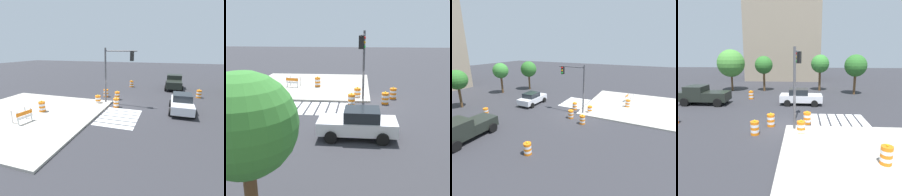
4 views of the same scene
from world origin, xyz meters
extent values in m
plane|color=#2D2D33|center=(0.00, 0.00, 0.00)|extent=(120.00, 120.00, 0.00)
cube|color=#ADA89E|center=(6.00, -6.00, 0.07)|extent=(12.00, 12.00, 0.15)
cube|color=silver|center=(2.12, 1.80, 0.01)|extent=(0.60, 3.20, 0.02)
cube|color=silver|center=(2.88, 1.80, 0.01)|extent=(0.60, 3.20, 0.02)
cube|color=silver|center=(3.62, 1.80, 0.01)|extent=(0.60, 3.20, 0.02)
cube|color=silver|center=(4.38, 1.80, 0.01)|extent=(0.60, 3.20, 0.02)
cube|color=silver|center=(5.12, 1.80, 0.01)|extent=(0.60, 3.20, 0.02)
cube|color=silver|center=(5.88, 1.80, 0.01)|extent=(0.60, 3.20, 0.02)
cube|color=silver|center=(0.98, 6.82, 0.68)|extent=(4.32, 1.89, 0.70)
cube|color=#1E2328|center=(0.73, 6.82, 1.33)|extent=(1.92, 1.62, 0.60)
cylinder|color=black|center=(2.34, 7.75, 0.33)|extent=(0.66, 0.25, 0.66)
cylinder|color=black|center=(2.32, 5.85, 0.33)|extent=(0.66, 0.25, 0.66)
cylinder|color=black|center=(-0.36, 7.78, 0.33)|extent=(0.66, 0.25, 0.66)
cylinder|color=black|center=(-0.38, 5.88, 0.33)|extent=(0.66, 0.25, 0.66)
cube|color=black|center=(-7.73, 6.27, 0.87)|extent=(2.52, 2.03, 0.90)
cube|color=black|center=(-9.83, 6.29, 1.17)|extent=(1.92, 2.02, 1.50)
cube|color=black|center=(-10.93, 6.30, 0.87)|extent=(1.42, 1.92, 0.90)
cylinder|color=black|center=(-10.64, 5.28, 0.42)|extent=(0.84, 0.31, 0.84)
cylinder|color=black|center=(-10.62, 7.32, 0.42)|extent=(0.84, 0.31, 0.84)
cylinder|color=black|center=(-7.24, 5.24, 0.42)|extent=(0.84, 0.31, 0.84)
cylinder|color=black|center=(-7.22, 7.28, 0.42)|extent=(0.84, 0.31, 0.84)
cylinder|color=orange|center=(-4.82, 9.02, 0.09)|extent=(0.56, 0.56, 0.18)
cylinder|color=white|center=(-4.82, 9.02, 0.27)|extent=(0.56, 0.56, 0.18)
cylinder|color=orange|center=(-4.82, 9.02, 0.45)|extent=(0.56, 0.56, 0.18)
cylinder|color=white|center=(-4.82, 9.02, 0.63)|extent=(0.56, 0.56, 0.18)
cylinder|color=orange|center=(-4.82, 9.02, 0.81)|extent=(0.56, 0.56, 0.18)
sphere|color=yellow|center=(-4.82, 9.02, 0.96)|extent=(0.12, 0.12, 0.12)
cylinder|color=orange|center=(-8.53, 0.26, 0.09)|extent=(0.56, 0.56, 0.18)
cylinder|color=white|center=(-8.53, 0.26, 0.27)|extent=(0.56, 0.56, 0.18)
cylinder|color=orange|center=(-8.53, 0.26, 0.45)|extent=(0.56, 0.56, 0.18)
cylinder|color=white|center=(-8.53, 0.26, 0.63)|extent=(0.56, 0.56, 0.18)
cylinder|color=orange|center=(-8.53, 0.26, 0.81)|extent=(0.56, 0.56, 0.18)
sphere|color=yellow|center=(-8.53, 0.26, 0.96)|extent=(0.12, 0.12, 0.12)
cylinder|color=orange|center=(-1.95, -1.49, 0.09)|extent=(0.56, 0.56, 0.18)
cylinder|color=white|center=(-1.95, -1.49, 0.27)|extent=(0.56, 0.56, 0.18)
cylinder|color=orange|center=(-1.95, -1.49, 0.45)|extent=(0.56, 0.56, 0.18)
cylinder|color=white|center=(-1.95, -1.49, 0.63)|extent=(0.56, 0.56, 0.18)
cylinder|color=orange|center=(-1.95, -1.49, 0.81)|extent=(0.56, 0.56, 0.18)
sphere|color=yellow|center=(-1.95, -1.49, 0.96)|extent=(0.12, 0.12, 0.12)
cylinder|color=orange|center=(-1.14, 0.15, 0.09)|extent=(0.56, 0.56, 0.18)
cylinder|color=white|center=(-1.14, 0.15, 0.27)|extent=(0.56, 0.56, 0.18)
cylinder|color=orange|center=(-1.14, 0.15, 0.45)|extent=(0.56, 0.56, 0.18)
cylinder|color=white|center=(-1.14, 0.15, 0.63)|extent=(0.56, 0.56, 0.18)
cylinder|color=orange|center=(-1.14, 0.15, 0.81)|extent=(0.56, 0.56, 0.18)
sphere|color=yellow|center=(-1.14, 0.15, 0.96)|extent=(0.12, 0.12, 0.12)
cylinder|color=orange|center=(1.07, -1.28, 0.09)|extent=(0.56, 0.56, 0.18)
cylinder|color=white|center=(1.07, -1.28, 0.27)|extent=(0.56, 0.56, 0.18)
cylinder|color=orange|center=(1.07, -1.28, 0.45)|extent=(0.56, 0.56, 0.18)
cylinder|color=white|center=(1.07, -1.28, 0.63)|extent=(0.56, 0.56, 0.18)
cylinder|color=orange|center=(1.07, -1.28, 0.81)|extent=(0.56, 0.56, 0.18)
sphere|color=yellow|center=(1.07, -1.28, 0.96)|extent=(0.12, 0.12, 0.12)
cylinder|color=orange|center=(1.50, 0.81, 0.09)|extent=(0.56, 0.56, 0.18)
cylinder|color=white|center=(1.50, 0.81, 0.27)|extent=(0.56, 0.56, 0.18)
cylinder|color=orange|center=(1.50, 0.81, 0.45)|extent=(0.56, 0.56, 0.18)
cylinder|color=white|center=(1.50, 0.81, 0.63)|extent=(0.56, 0.56, 0.18)
cylinder|color=orange|center=(1.50, 0.81, 0.81)|extent=(0.56, 0.56, 0.18)
sphere|color=yellow|center=(1.50, 0.81, 0.96)|extent=(0.12, 0.12, 0.12)
cylinder|color=orange|center=(5.08, -4.99, 0.24)|extent=(0.56, 0.56, 0.18)
cylinder|color=white|center=(5.08, -4.99, 0.42)|extent=(0.56, 0.56, 0.18)
cylinder|color=orange|center=(5.08, -4.99, 0.60)|extent=(0.56, 0.56, 0.18)
cylinder|color=white|center=(5.08, -4.99, 0.78)|extent=(0.56, 0.56, 0.18)
cylinder|color=orange|center=(5.08, -4.99, 0.96)|extent=(0.56, 0.56, 0.18)
sphere|color=yellow|center=(5.08, -4.99, 1.11)|extent=(0.12, 0.12, 0.12)
cube|color=silver|center=(7.02, -4.47, 0.65)|extent=(0.08, 0.08, 1.00)
cube|color=silver|center=(6.88, -5.15, 0.65)|extent=(0.08, 0.08, 1.00)
cube|color=silver|center=(8.09, -4.69, 0.65)|extent=(0.08, 0.08, 1.00)
cube|color=silver|center=(7.95, -5.37, 0.65)|extent=(0.08, 0.08, 1.00)
cube|color=orange|center=(7.56, -4.56, 0.90)|extent=(1.28, 0.30, 0.28)
cube|color=white|center=(7.56, -4.56, 0.60)|extent=(1.28, 0.30, 0.20)
cylinder|color=#4C4C51|center=(0.60, -0.60, 2.90)|extent=(0.18, 0.18, 5.50)
cylinder|color=#4C4C51|center=(0.73, 0.99, 5.35)|extent=(0.38, 3.20, 0.12)
cube|color=black|center=(0.82, 2.11, 4.90)|extent=(0.38, 0.31, 0.90)
sphere|color=red|center=(0.63, 2.13, 5.20)|extent=(0.20, 0.20, 0.20)
sphere|color=#F2A514|center=(0.63, 2.13, 4.90)|extent=(0.20, 0.20, 0.20)
sphere|color=green|center=(0.63, 2.13, 4.60)|extent=(0.20, 0.20, 0.20)
camera|label=1|loc=(17.44, 5.49, 5.51)|focal=28.50mm
camera|label=2|loc=(0.89, 20.29, 5.91)|focal=41.89mm
camera|label=3|loc=(-16.96, -6.88, 7.52)|focal=27.31mm
camera|label=4|loc=(1.14, -14.07, 5.28)|focal=33.15mm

